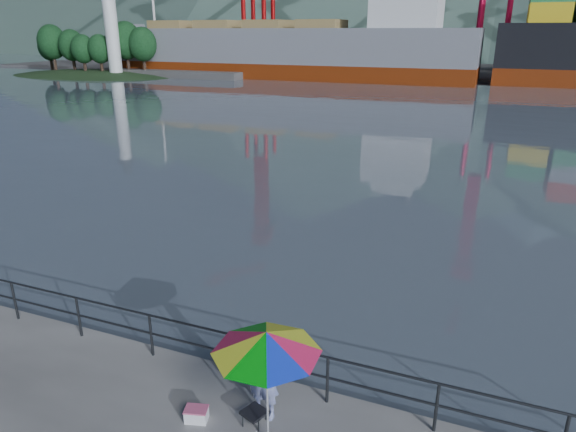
# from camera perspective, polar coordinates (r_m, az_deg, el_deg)

# --- Properties ---
(harbor_water) EXTENTS (500.00, 280.00, 0.00)m
(harbor_water) POSITION_cam_1_polar(r_m,az_deg,el_deg) (136.39, 19.79, 16.00)
(harbor_water) COLOR #4F5B68
(harbor_water) RESTS_ON ground
(far_dock) EXTENTS (200.00, 40.00, 0.40)m
(far_dock) POSITION_cam_1_polar(r_m,az_deg,el_deg) (99.29, 24.40, 14.36)
(far_dock) COLOR #514F4C
(far_dock) RESTS_ON ground
(guardrail) EXTENTS (22.00, 0.06, 1.03)m
(guardrail) POSITION_cam_1_polar(r_m,az_deg,el_deg) (12.32, -18.79, -11.40)
(guardrail) COLOR #2D3033
(guardrail) RESTS_ON ground
(lighthouse_islet) EXTENTS (48.00, 26.40, 19.20)m
(lighthouse_islet) POSITION_cam_1_polar(r_m,az_deg,el_deg) (92.46, -21.05, 14.67)
(lighthouse_islet) COLOR #263F1E
(lighthouse_islet) RESTS_ON ground
(fisherman) EXTENTS (0.65, 0.45, 1.71)m
(fisherman) POSITION_cam_1_polar(r_m,az_deg,el_deg) (9.66, -2.68, -17.37)
(fisherman) COLOR navy
(fisherman) RESTS_ON ground
(beach_umbrella) EXTENTS (2.33, 2.33, 2.21)m
(beach_umbrella) POSITION_cam_1_polar(r_m,az_deg,el_deg) (8.43, -2.41, -13.83)
(beach_umbrella) COLOR white
(beach_umbrella) RESTS_ON ground
(folding_stool) EXTENTS (0.51, 0.51, 0.26)m
(folding_stool) POSITION_cam_1_polar(r_m,az_deg,el_deg) (9.96, -3.76, -21.37)
(folding_stool) COLOR black
(folding_stool) RESTS_ON ground
(cooler_bag) EXTENTS (0.46, 0.37, 0.23)m
(cooler_bag) POSITION_cam_1_polar(r_m,az_deg,el_deg) (10.15, -10.13, -20.95)
(cooler_bag) COLOR white
(cooler_bag) RESTS_ON ground
(fishing_rod) EXTENTS (0.48, 1.87, 1.35)m
(fishing_rod) POSITION_cam_1_polar(r_m,az_deg,el_deg) (10.95, -1.76, -17.85)
(fishing_rod) COLOR black
(fishing_rod) RESTS_ON ground
(bulk_carrier) EXTENTS (56.34, 9.75, 14.50)m
(bulk_carrier) POSITION_cam_1_polar(r_m,az_deg,el_deg) (81.77, 1.12, 18.07)
(bulk_carrier) COLOR #672107
(bulk_carrier) RESTS_ON ground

